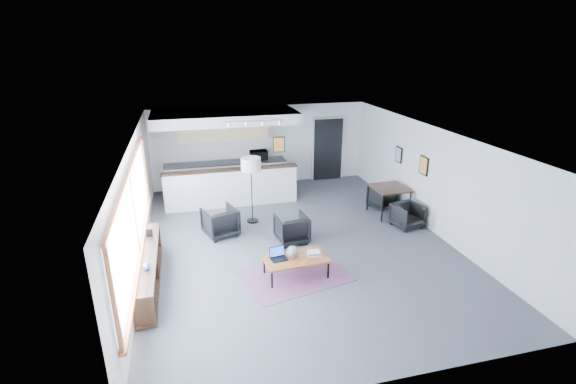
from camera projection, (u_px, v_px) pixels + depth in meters
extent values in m
cube|color=#49494C|center=(297.00, 242.00, 10.02)|extent=(7.00, 9.00, 0.01)
cube|color=white|center=(298.00, 136.00, 9.12)|extent=(7.00, 9.00, 0.01)
cube|color=silver|center=(261.00, 146.00, 13.67)|extent=(7.00, 0.01, 2.60)
cube|color=silver|center=(388.00, 306.00, 5.47)|extent=(7.00, 0.01, 2.60)
cube|color=silver|center=(137.00, 206.00, 8.76)|extent=(0.01, 9.00, 2.60)
cube|color=silver|center=(433.00, 180.00, 10.38)|extent=(0.01, 9.00, 2.60)
cube|color=#8CBFFF|center=(133.00, 213.00, 7.88)|extent=(0.02, 5.80, 1.55)
cube|color=brown|center=(140.00, 250.00, 8.16)|extent=(0.10, 5.95, 0.06)
cube|color=brown|center=(129.00, 173.00, 7.61)|extent=(0.06, 5.95, 0.06)
cube|color=brown|center=(114.00, 300.00, 5.25)|extent=(0.06, 0.06, 1.60)
cube|color=brown|center=(134.00, 213.00, 7.88)|extent=(0.06, 0.06, 1.60)
cube|color=brown|center=(145.00, 169.00, 10.52)|extent=(0.06, 0.06, 1.60)
cube|color=#321D11|center=(148.00, 256.00, 8.13)|extent=(0.35, 3.00, 0.05)
cube|color=#321D11|center=(151.00, 281.00, 8.33)|extent=(0.35, 3.00, 0.05)
cube|color=#321D11|center=(144.00, 312.00, 6.91)|extent=(0.33, 0.04, 0.55)
cube|color=#321D11|center=(149.00, 269.00, 8.23)|extent=(0.33, 0.04, 0.55)
cube|color=#321D11|center=(153.00, 237.00, 9.55)|extent=(0.33, 0.04, 0.55)
cube|color=#3359A5|center=(146.00, 315.00, 7.10)|extent=(0.18, 0.04, 0.20)
cube|color=silver|center=(147.00, 308.00, 7.25)|extent=(0.18, 0.04, 0.22)
cube|color=maroon|center=(147.00, 302.00, 7.41)|extent=(0.18, 0.04, 0.24)
cube|color=#321D11|center=(148.00, 298.00, 7.57)|extent=(0.18, 0.04, 0.20)
cube|color=#3359A5|center=(148.00, 292.00, 7.72)|extent=(0.18, 0.04, 0.22)
cube|color=silver|center=(149.00, 287.00, 7.87)|extent=(0.18, 0.04, 0.24)
cube|color=maroon|center=(149.00, 283.00, 8.03)|extent=(0.18, 0.04, 0.20)
cube|color=#321D11|center=(150.00, 278.00, 8.18)|extent=(0.18, 0.04, 0.22)
cube|color=#3359A5|center=(150.00, 273.00, 8.33)|extent=(0.18, 0.03, 0.24)
cube|color=silver|center=(151.00, 270.00, 8.49)|extent=(0.18, 0.03, 0.20)
cube|color=maroon|center=(151.00, 265.00, 8.65)|extent=(0.18, 0.03, 0.22)
cube|color=#321D11|center=(152.00, 261.00, 8.80)|extent=(0.18, 0.04, 0.24)
cube|color=black|center=(149.00, 233.00, 8.82)|extent=(0.14, 0.02, 0.18)
sphere|color=#264C99|center=(146.00, 266.00, 7.56)|extent=(0.14, 0.14, 0.14)
cube|color=white|center=(232.00, 188.00, 12.01)|extent=(3.80, 0.25, 1.10)
cube|color=#321D11|center=(231.00, 170.00, 11.81)|extent=(3.85, 0.32, 0.04)
cube|color=white|center=(226.00, 176.00, 13.36)|extent=(3.80, 0.60, 0.90)
cube|color=#2D2D2D|center=(226.00, 163.00, 13.20)|extent=(3.82, 0.62, 0.04)
cube|color=tan|center=(223.00, 129.00, 12.98)|extent=(2.80, 0.35, 0.70)
cube|color=white|center=(225.00, 117.00, 12.17)|extent=(4.20, 1.80, 0.30)
cube|color=black|center=(279.00, 145.00, 11.92)|extent=(0.35, 0.03, 0.45)
cube|color=orange|center=(279.00, 145.00, 11.91)|extent=(0.30, 0.01, 0.40)
cube|color=black|center=(328.00, 149.00, 14.21)|extent=(1.00, 0.12, 2.10)
cube|color=white|center=(313.00, 150.00, 14.09)|extent=(0.06, 0.10, 2.10)
cube|color=white|center=(342.00, 148.00, 14.34)|extent=(0.06, 0.10, 2.10)
cube|color=white|center=(328.00, 118.00, 13.84)|extent=(1.10, 0.10, 0.06)
cube|color=silver|center=(253.00, 121.00, 10.99)|extent=(1.60, 0.04, 0.04)
cylinder|color=silver|center=(229.00, 125.00, 10.87)|extent=(0.07, 0.07, 0.09)
cylinder|color=silver|center=(246.00, 124.00, 10.98)|extent=(0.07, 0.07, 0.09)
cylinder|color=silver|center=(263.00, 123.00, 11.08)|extent=(0.07, 0.07, 0.09)
cylinder|color=silver|center=(279.00, 123.00, 11.18)|extent=(0.07, 0.07, 0.09)
cube|color=black|center=(424.00, 166.00, 10.65)|extent=(0.03, 0.38, 0.48)
cube|color=orange|center=(423.00, 166.00, 10.64)|extent=(0.00, 0.32, 0.42)
cube|color=black|center=(399.00, 155.00, 11.85)|extent=(0.03, 0.34, 0.44)
cube|color=#859FC5|center=(398.00, 155.00, 11.84)|extent=(0.00, 0.28, 0.38)
cube|color=#61334C|center=(296.00, 276.00, 8.60)|extent=(2.34, 1.83, 0.01)
cube|color=brown|center=(296.00, 259.00, 8.46)|extent=(1.33, 0.77, 0.05)
cube|color=black|center=(272.00, 280.00, 8.10)|extent=(0.03, 0.03, 0.38)
cube|color=black|center=(264.00, 265.00, 8.63)|extent=(0.03, 0.03, 0.38)
cube|color=black|center=(328.00, 270.00, 8.44)|extent=(0.03, 0.03, 0.38)
cube|color=black|center=(317.00, 257.00, 8.97)|extent=(0.03, 0.03, 0.38)
cube|color=black|center=(301.00, 267.00, 8.21)|extent=(1.22, 0.11, 0.03)
cube|color=black|center=(291.00, 253.00, 8.74)|extent=(1.22, 0.11, 0.03)
cube|color=black|center=(279.00, 259.00, 8.39)|extent=(0.35, 0.28, 0.02)
cube|color=black|center=(277.00, 251.00, 8.45)|extent=(0.33, 0.11, 0.21)
cube|color=blue|center=(277.00, 251.00, 8.45)|extent=(0.30, 0.09, 0.18)
sphere|color=gray|center=(293.00, 252.00, 8.43)|extent=(0.25, 0.25, 0.25)
cube|color=silver|center=(314.00, 254.00, 8.57)|extent=(0.32, 0.27, 0.03)
cube|color=#3359A5|center=(314.00, 253.00, 8.56)|extent=(0.29, 0.25, 0.03)
cube|color=silver|center=(314.00, 252.00, 8.53)|extent=(0.27, 0.23, 0.03)
cube|color=#E5590C|center=(304.00, 261.00, 8.32)|extent=(0.11, 0.11, 0.01)
imported|color=black|center=(220.00, 221.00, 10.26)|extent=(0.94, 0.90, 0.78)
imported|color=black|center=(292.00, 227.00, 9.95)|extent=(0.77, 0.73, 0.74)
cylinder|color=black|center=(253.00, 221.00, 11.16)|extent=(0.39, 0.39, 0.03)
cylinder|color=black|center=(252.00, 194.00, 10.89)|extent=(0.03, 0.03, 1.49)
cylinder|color=beige|center=(251.00, 164.00, 10.61)|extent=(0.64, 0.64, 0.33)
cube|color=#321D11|center=(389.00, 188.00, 11.37)|extent=(0.98, 0.98, 0.04)
cylinder|color=black|center=(382.00, 209.00, 11.02)|extent=(0.04, 0.04, 0.75)
cylinder|color=black|center=(368.00, 198.00, 11.77)|extent=(0.04, 0.04, 0.75)
cylinder|color=black|center=(410.00, 205.00, 11.25)|extent=(0.04, 0.04, 0.75)
cylinder|color=black|center=(394.00, 195.00, 12.00)|extent=(0.04, 0.04, 0.75)
imported|color=black|center=(407.00, 216.00, 10.74)|extent=(0.67, 0.64, 0.59)
imported|color=black|center=(383.00, 197.00, 12.01)|extent=(0.73, 0.70, 0.60)
imported|color=black|center=(259.00, 154.00, 13.38)|extent=(0.55, 0.31, 0.37)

